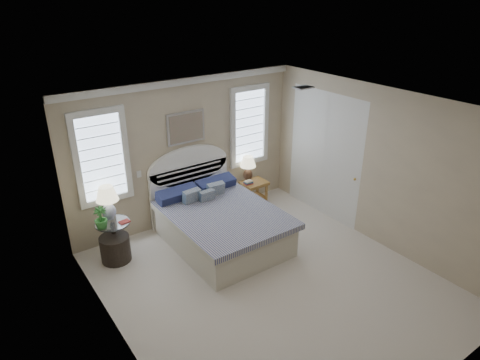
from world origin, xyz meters
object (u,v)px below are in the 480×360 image
Objects in this scene: nightstand_right at (254,188)px; lamp_left at (107,199)px; bed at (218,221)px; side_table_left at (114,235)px; lamp_right at (248,166)px; floor_pot at (115,248)px.

lamp_left is at bearing 179.16° from nightstand_right.
bed is 1.47m from nightstand_right.
side_table_left is 2.95m from nightstand_right.
side_table_left is 2.95m from lamp_right.
bed is at bearing -19.74° from side_table_left.
bed is 4.29× the size of nightstand_right.
bed reaches higher than floor_pot.
lamp_right is at bearing 4.92° from side_table_left.
side_table_left is 1.22× the size of lamp_right.
lamp_right is at bearing 7.28° from floor_pot.
floor_pot is at bearing -103.13° from lamp_left.
bed is 1.75m from side_table_left.
lamp_left reaches higher than nightstand_right.
bed is 4.41× the size of lamp_right.
nightstand_right is 0.90× the size of lamp_left.
lamp_right is (2.89, 0.11, -0.14)m from lamp_left.
side_table_left is at bearing 70.38° from floor_pot.
floor_pot is (-1.70, 0.47, -0.17)m from bed.
bed reaches higher than lamp_right.
floor_pot is (-0.05, -0.13, -0.17)m from side_table_left.
lamp_right is at bearing 107.30° from nightstand_right.
floor_pot is at bearing -172.72° from lamp_right.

